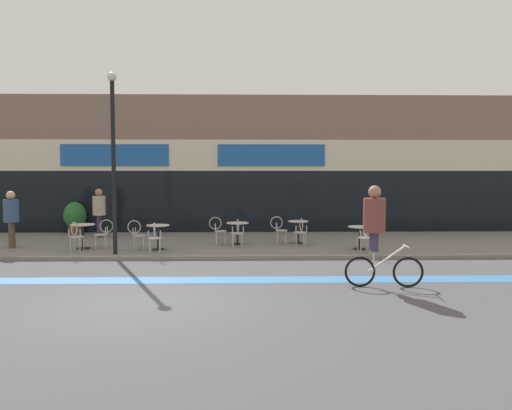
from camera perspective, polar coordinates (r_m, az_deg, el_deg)
ground_plane at (r=9.98m, az=-13.06°, el=-10.81°), size 120.00×120.00×0.00m
sidewalk_slab at (r=16.99m, az=-8.04°, el=-4.43°), size 40.00×5.50×0.12m
storefront_facade at (r=21.50m, az=-6.62°, el=4.43°), size 40.00×4.06×5.45m
bike_lane_stripe at (r=11.83m, az=-11.12°, el=-8.43°), size 36.00×0.70×0.01m
bistro_table_0 at (r=16.27m, az=-19.18°, el=-2.84°), size 0.74×0.74×0.76m
bistro_table_1 at (r=15.46m, az=-11.13°, el=-3.05°), size 0.69×0.69×0.76m
bistro_table_2 at (r=16.27m, az=-2.13°, el=-2.73°), size 0.73×0.73×0.71m
bistro_table_3 at (r=16.52m, az=4.85°, el=-2.57°), size 0.67×0.67×0.75m
bistro_table_4 at (r=15.59m, az=11.77°, el=-3.13°), size 0.72×0.72×0.70m
cafe_chair_0_near at (r=15.69m, az=-19.90°, el=-3.20°), size 0.43×0.59×0.90m
cafe_chair_0_side at (r=16.10m, az=-17.04°, el=-2.96°), size 0.60×0.44×0.90m
cafe_chair_1_near at (r=14.85m, az=-11.51°, el=-3.43°), size 0.45×0.60×0.90m
cafe_chair_1_side at (r=15.58m, az=-13.40°, el=-3.12°), size 0.57×0.40×0.90m
cafe_chair_2_near at (r=15.65m, az=-2.13°, el=-2.98°), size 0.45×0.60×0.90m
cafe_chair_2_side at (r=16.29m, az=-4.33°, el=-2.72°), size 0.59×0.44×0.90m
cafe_chair_3_near at (r=15.90m, az=5.12°, el=-2.88°), size 0.44×0.59×0.90m
cafe_chair_3_side at (r=16.46m, az=2.68°, el=-2.64°), size 0.58×0.41×0.90m
cafe_chair_4_near at (r=14.98m, az=12.34°, el=-3.38°), size 0.44×0.59×0.90m
planter_pot at (r=20.18m, az=-19.99°, el=-1.29°), size 0.84×0.84×1.21m
lamp_post at (r=14.83m, az=-15.99°, el=6.06°), size 0.26×0.26×5.18m
cyclist_1 at (r=11.05m, az=13.58°, el=-2.41°), size 1.70×0.54×2.21m
pedestrian_near_end at (r=18.81m, az=-17.49°, el=-0.38°), size 0.49×0.49×1.76m
pedestrian_far_end at (r=17.26m, az=-26.19°, el=-0.95°), size 0.54×0.54×1.77m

